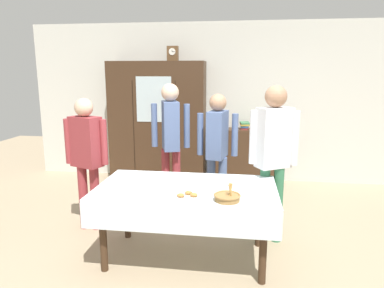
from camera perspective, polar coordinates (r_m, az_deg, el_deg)
ground_plane at (r=3.99m, az=-0.42°, el=-16.47°), size 12.00×12.00×0.00m
back_wall at (r=6.17m, az=3.18°, el=6.75°), size 6.40×0.10×2.70m
dining_table at (r=3.50m, az=-1.00°, el=-8.69°), size 1.77×0.99×0.76m
wall_cabinet at (r=6.06m, az=-5.61°, el=3.53°), size 1.63×0.46×2.05m
mantel_clock at (r=5.95m, az=-3.15°, el=14.47°), size 0.18×0.11×0.24m
bookshelf_low at (r=6.05m, az=8.41°, el=-1.96°), size 1.04×0.35×0.93m
book_stack at (r=5.95m, az=8.57°, el=3.01°), size 0.18×0.24×0.12m
tea_cup_far_left at (r=3.65m, az=7.26°, el=-5.79°), size 0.13×0.13×0.06m
tea_cup_mid_right at (r=3.72m, az=-9.12°, el=-5.49°), size 0.13×0.13×0.06m
tea_cup_back_edge at (r=3.59m, az=3.94°, el=-6.04°), size 0.13×0.13×0.06m
bread_basket at (r=3.14m, az=5.76°, el=-8.56°), size 0.24×0.24×0.16m
pastry_plate at (r=3.20m, az=-0.76°, el=-8.53°), size 0.28×0.28×0.05m
spoon_back_edge at (r=3.37m, az=-4.33°, el=-7.69°), size 0.12×0.02×0.01m
spoon_near_left at (r=3.21m, az=-5.18°, el=-8.71°), size 0.12×0.02×0.01m
spoon_near_right at (r=3.26m, az=-8.53°, el=-8.46°), size 0.12×0.02×0.01m
person_beside_shelf at (r=4.49m, az=4.13°, el=0.06°), size 0.52×0.39×1.61m
person_behind_table_right at (r=4.69m, az=-3.50°, el=1.61°), size 0.52×0.40×1.73m
person_near_right_end at (r=3.88m, az=13.10°, el=-0.68°), size 0.52×0.35×1.75m
person_behind_table_left at (r=4.30m, az=-16.76°, el=-1.19°), size 0.52×0.32×1.59m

